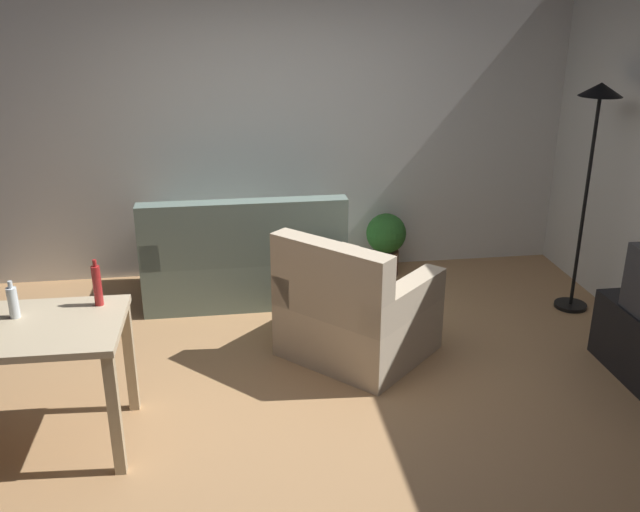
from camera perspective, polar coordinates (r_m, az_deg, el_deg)
ground_plane at (r=4.65m, az=-0.36°, el=-11.07°), size 5.20×4.40×0.02m
wall_rear at (r=6.22m, az=-3.18°, el=10.76°), size 5.20×0.10×2.70m
couch at (r=5.90m, az=-6.19°, el=-0.47°), size 1.63×0.84×0.92m
torchiere_lamp at (r=5.71m, az=21.44°, el=9.06°), size 0.32×0.32×1.81m
desk at (r=4.17m, az=-23.82°, el=-6.62°), size 1.21×0.72×0.76m
potted_plant at (r=6.34m, az=5.39°, el=1.34°), size 0.36×0.36×0.57m
armchair at (r=4.93m, az=2.80°, el=-4.70°), size 1.23×1.23×0.92m
bottle_clear at (r=4.19m, az=-23.72°, el=-3.44°), size 0.06×0.06×0.22m
bottle_red at (r=4.17m, az=-17.69°, el=-2.27°), size 0.05×0.05×0.28m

